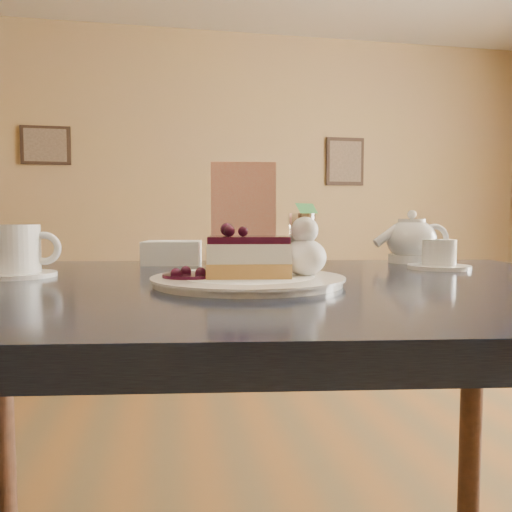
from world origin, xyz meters
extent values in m
cube|color=#9E7A57|center=(0.00, 5.00, 1.50)|extent=(8.00, 0.02, 3.00)
cube|color=black|center=(-1.50, 4.97, 1.70)|extent=(0.50, 0.03, 0.40)
cube|color=black|center=(1.80, 4.97, 1.60)|extent=(0.45, 0.03, 0.55)
cube|color=#181F30|center=(-0.14, 0.20, 0.78)|extent=(1.39, 1.02, 0.04)
cylinder|color=#4A291A|center=(-0.67, 0.63, 0.38)|extent=(0.05, 0.05, 0.76)
cylinder|color=#4A291A|center=(0.48, 0.48, 0.38)|extent=(0.05, 0.05, 0.76)
cylinder|color=white|center=(-0.14, 0.14, 0.81)|extent=(0.30, 0.30, 0.01)
cube|color=gold|center=(-0.14, 0.14, 0.83)|extent=(0.14, 0.11, 0.02)
cube|color=silver|center=(-0.14, 0.14, 0.86)|extent=(0.14, 0.10, 0.03)
cube|color=black|center=(-0.14, 0.14, 0.88)|extent=(0.13, 0.10, 0.01)
ellipsoid|color=white|center=(-0.05, 0.14, 0.85)|extent=(0.07, 0.07, 0.06)
cylinder|color=black|center=(-0.24, 0.15, 0.82)|extent=(0.09, 0.09, 0.01)
cylinder|color=white|center=(-0.54, 0.32, 0.81)|extent=(0.14, 0.14, 0.01)
cylinder|color=white|center=(-0.54, 0.32, 0.86)|extent=(0.09, 0.09, 0.09)
torus|color=white|center=(-0.49, 0.32, 0.86)|extent=(0.06, 0.01, 0.06)
cylinder|color=white|center=(0.29, 0.33, 0.81)|extent=(0.13, 0.13, 0.01)
cylinder|color=white|center=(0.29, 0.33, 0.84)|extent=(0.07, 0.07, 0.05)
ellipsoid|color=white|center=(0.31, 0.49, 0.86)|extent=(0.12, 0.12, 0.10)
cylinder|color=white|center=(0.31, 0.49, 0.91)|extent=(0.06, 0.06, 0.01)
cylinder|color=white|center=(0.23, 0.49, 0.86)|extent=(0.07, 0.02, 0.05)
cube|color=#FBE4C0|center=(-0.09, 0.53, 0.92)|extent=(0.15, 0.05, 0.24)
cylinder|color=white|center=(0.04, 0.50, 0.85)|extent=(0.06, 0.06, 0.09)
cylinder|color=silver|center=(0.04, 0.50, 0.91)|extent=(0.06, 0.06, 0.03)
cube|color=white|center=(-0.26, 0.55, 0.83)|extent=(0.14, 0.14, 0.05)
camera|label=1|loc=(-0.27, -0.63, 0.91)|focal=35.00mm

